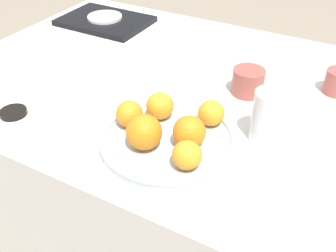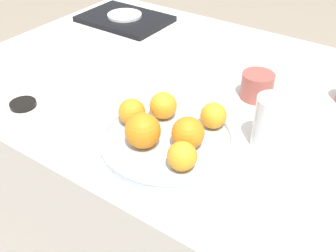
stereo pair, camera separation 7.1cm
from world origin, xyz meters
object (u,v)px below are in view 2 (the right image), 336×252
Objects in this scene: water_glass at (270,123)px; orange_2 at (188,133)px; orange_3 at (182,156)px; orange_5 at (214,116)px; orange_4 at (143,131)px; fruit_platter at (168,139)px; serving_tray at (125,19)px; orange_0 at (163,105)px; soy_dish at (23,104)px; napkin at (14,51)px; side_plate at (125,15)px; cup_1 at (257,86)px; orange_1 at (132,112)px.

orange_2 is at bearing -137.30° from water_glass.
orange_5 is at bearing 96.47° from orange_3.
orange_2 is 0.10m from orange_4.
orange_3 reaches higher than fruit_platter.
orange_3 is at bearing -42.51° from serving_tray.
orange_0 is 0.97× the size of soy_dish.
fruit_platter is at bearing -8.89° from napkin.
side_plate is (-0.65, 0.59, -0.02)m from orange_3.
side_plate is at bearing 72.59° from napkin.
side_plate is at bearing 132.75° from orange_4.
water_glass is at bearing 19.67° from soy_dish.
water_glass reaches higher than orange_2.
serving_tray is at bearing 145.68° from orange_5.
orange_3 reaches higher than side_plate.
orange_3 is 0.37m from cup_1.
orange_0 is 1.04× the size of orange_1.
serving_tray is at bearing 137.11° from fruit_platter.
orange_2 reaches higher than napkin.
soy_dish is (-0.60, -0.21, -0.06)m from water_glass.
water_glass is at bearing -58.79° from cup_1.
fruit_platter is 0.23m from water_glass.
fruit_platter is 4.92× the size of orange_1.
orange_3 is 0.88m from serving_tray.
orange_2 is 0.19m from water_glass.
orange_4 reaches higher than cup_1.
orange_3 is at bearing -43.12° from orange_0.
orange_4 is 0.61× the size of side_plate.
orange_0 is at bearing 102.86° from orange_4.
fruit_platter is 0.77m from side_plate.
fruit_platter is at bearing 178.09° from orange_2.
orange_5 is 0.51m from soy_dish.
orange_2 is at bearing -40.37° from serving_tray.
orange_3 is at bearing -39.83° from fruit_platter.
orange_0 reaches higher than orange_3.
napkin is at bearing 167.13° from orange_3.
orange_3 is at bearing -119.28° from water_glass.
cup_1 is 0.80m from napkin.
orange_3 is at bearing -83.53° from orange_5.
orange_1 is 0.49× the size of side_plate.
serving_tray is (-0.65, 0.59, -0.04)m from orange_3.
orange_0 is 0.77× the size of cup_1.
side_plate is at bearing 131.24° from orange_1.
orange_0 is at bearing 23.19° from soy_dish.
napkin is (-0.59, 0.11, -0.05)m from orange_1.
fruit_platter is 3.64× the size of cup_1.
cup_1 is at bearing 60.08° from orange_0.
side_plate is (-0.76, 0.40, -0.04)m from water_glass.
cup_1 is (0.65, -0.22, 0.03)m from serving_tray.
soy_dish is (-0.49, -0.02, -0.04)m from orange_3.
orange_0 is 0.26m from water_glass.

